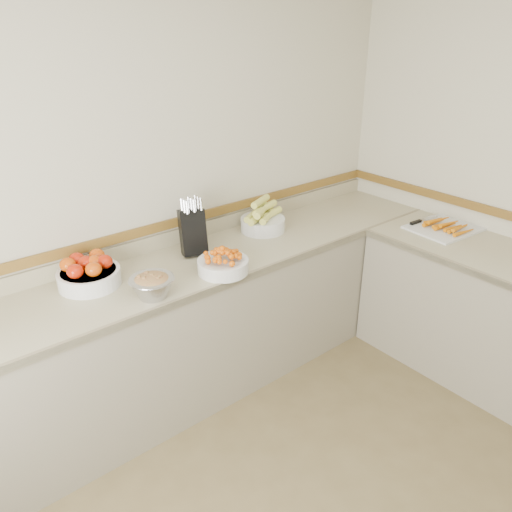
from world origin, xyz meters
TOP-DOWN VIEW (x-y plane):
  - back_wall at (0.00, 2.00)m, footprint 4.00×0.00m
  - counter_back at (0.00, 1.68)m, footprint 4.00×0.65m
  - knife_block at (0.21, 1.80)m, footprint 0.21×0.23m
  - tomato_bowl at (-0.46, 1.81)m, footprint 0.34×0.34m
  - cherry_tomato_bowl at (0.20, 1.47)m, footprint 0.30×0.30m
  - corn_bowl at (0.78, 1.81)m, footprint 0.34×0.31m
  - rhubarb_bowl at (-0.26, 1.47)m, footprint 0.24×0.24m
  - cutting_board at (1.79, 1.01)m, footprint 0.51×0.41m

SIDE VIEW (x-z plane):
  - counter_back at x=0.00m, z-range -0.09..0.99m
  - cutting_board at x=1.79m, z-range 0.88..0.95m
  - cherry_tomato_bowl at x=0.20m, z-range 0.87..1.04m
  - rhubarb_bowl at x=-0.26m, z-range 0.90..1.04m
  - tomato_bowl at x=-0.46m, z-range 0.89..1.06m
  - corn_bowl at x=0.78m, z-range 0.86..1.09m
  - knife_block at x=0.21m, z-range 0.86..1.24m
  - back_wall at x=0.00m, z-range -0.70..3.30m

